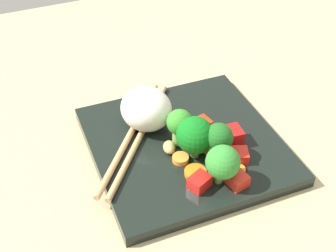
{
  "coord_description": "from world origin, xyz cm",
  "views": [
    {
      "loc": [
        -43.22,
        21.4,
        44.78
      ],
      "look_at": [
        1.68,
        1.89,
        3.76
      ],
      "focal_mm": 48.59,
      "sensor_mm": 36.0,
      "label": 1
    }
  ],
  "objects_px": {
    "rice_mound": "(146,109)",
    "chopstick_pair": "(135,135)",
    "square_plate": "(185,145)",
    "broccoli_floret_1": "(197,135)",
    "carrot_slice_2": "(209,146)"
  },
  "relations": [
    {
      "from": "square_plate",
      "to": "carrot_slice_2",
      "type": "relative_size",
      "value": 9.07
    },
    {
      "from": "carrot_slice_2",
      "to": "broccoli_floret_1",
      "type": "bearing_deg",
      "value": 97.84
    },
    {
      "from": "rice_mound",
      "to": "chopstick_pair",
      "type": "xyz_separation_m",
      "value": [
        -0.02,
        0.02,
        -0.03
      ]
    },
    {
      "from": "rice_mound",
      "to": "broccoli_floret_1",
      "type": "xyz_separation_m",
      "value": [
        -0.08,
        -0.04,
        0.0
      ]
    },
    {
      "from": "square_plate",
      "to": "broccoli_floret_1",
      "type": "relative_size",
      "value": 4.34
    },
    {
      "from": "chopstick_pair",
      "to": "rice_mound",
      "type": "bearing_deg",
      "value": 164.58
    },
    {
      "from": "chopstick_pair",
      "to": "square_plate",
      "type": "bearing_deg",
      "value": 101.21
    },
    {
      "from": "square_plate",
      "to": "rice_mound",
      "type": "relative_size",
      "value": 3.43
    },
    {
      "from": "square_plate",
      "to": "broccoli_floret_1",
      "type": "height_order",
      "value": "broccoli_floret_1"
    },
    {
      "from": "rice_mound",
      "to": "chopstick_pair",
      "type": "relative_size",
      "value": 0.36
    },
    {
      "from": "square_plate",
      "to": "carrot_slice_2",
      "type": "xyz_separation_m",
      "value": [
        -0.03,
        -0.02,
        0.01
      ]
    },
    {
      "from": "carrot_slice_2",
      "to": "chopstick_pair",
      "type": "xyz_separation_m",
      "value": [
        0.06,
        0.09,
        0.0
      ]
    },
    {
      "from": "broccoli_floret_1",
      "to": "carrot_slice_2",
      "type": "bearing_deg",
      "value": -82.16
    },
    {
      "from": "rice_mound",
      "to": "carrot_slice_2",
      "type": "relative_size",
      "value": 2.64
    },
    {
      "from": "square_plate",
      "to": "rice_mound",
      "type": "bearing_deg",
      "value": 36.54
    }
  ]
}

